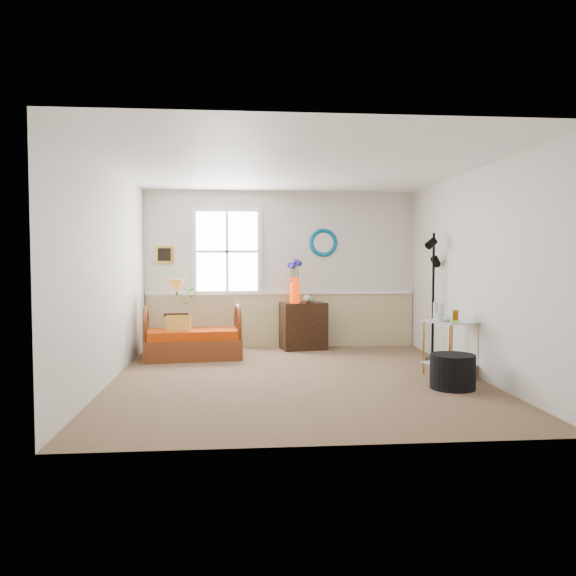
{
  "coord_description": "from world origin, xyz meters",
  "views": [
    {
      "loc": [
        -0.71,
        -6.82,
        1.48
      ],
      "look_at": [
        -0.08,
        0.37,
        1.1
      ],
      "focal_mm": 35.0,
      "sensor_mm": 36.0,
      "label": 1
    }
  ],
  "objects": [
    {
      "name": "potted_plant",
      "position": [
        -1.52,
        1.97,
        0.8
      ],
      "size": [
        0.36,
        0.39,
        0.3
      ],
      "primitive_type": "imported",
      "rotation": [
        0.0,
        0.0,
        -0.03
      ],
      "color": "#4E793A",
      "rests_on": "lamp_stand"
    },
    {
      "name": "cabinet",
      "position": [
        0.34,
        2.26,
        0.38
      ],
      "size": [
        0.78,
        0.56,
        0.77
      ],
      "primitive_type": null,
      "rotation": [
        0.0,
        0.0,
        0.16
      ],
      "color": "#362012",
      "rests_on": "floor"
    },
    {
      "name": "walls",
      "position": [
        0.0,
        0.0,
        1.3
      ],
      "size": [
        4.51,
        5.01,
        2.6
      ],
      "color": "beige",
      "rests_on": "floor"
    },
    {
      "name": "throw_pillow",
      "position": [
        -1.59,
        1.43,
        0.48
      ],
      "size": [
        0.36,
        0.09,
        0.36
      ],
      "primitive_type": null,
      "rotation": [
        0.0,
        0.0,
        -0.01
      ],
      "color": "#BF6614",
      "rests_on": "loveseat"
    },
    {
      "name": "mirror",
      "position": [
        0.7,
        2.48,
        1.75
      ],
      "size": [
        0.47,
        0.07,
        0.47
      ],
      "primitive_type": "torus",
      "rotation": [
        1.57,
        0.0,
        0.0
      ],
      "color": "#006F9B",
      "rests_on": "walls"
    },
    {
      "name": "floor",
      "position": [
        0.0,
        0.0,
        0.0
      ],
      "size": [
        4.5,
        5.0,
        0.01
      ],
      "primitive_type": "cube",
      "color": "#836548",
      "rests_on": "ground"
    },
    {
      "name": "picture",
      "position": [
        -1.92,
        2.48,
        1.55
      ],
      "size": [
        0.28,
        0.03,
        0.28
      ],
      "primitive_type": "cube",
      "color": "gold",
      "rests_on": "walls"
    },
    {
      "name": "tabletop_items",
      "position": [
        1.9,
        0.01,
        0.82
      ],
      "size": [
        0.38,
        0.38,
        0.23
      ],
      "primitive_type": null,
      "rotation": [
        0.0,
        0.0,
        -0.01
      ],
      "color": "silver",
      "rests_on": "side_table"
    },
    {
      "name": "lamp_stand",
      "position": [
        -1.67,
        1.97,
        0.33
      ],
      "size": [
        0.38,
        0.38,
        0.65
      ],
      "primitive_type": null,
      "rotation": [
        0.0,
        0.0,
        0.02
      ],
      "color": "#362012",
      "rests_on": "floor"
    },
    {
      "name": "side_table",
      "position": [
        1.95,
        -0.02,
        0.35
      ],
      "size": [
        0.72,
        0.72,
        0.71
      ],
      "primitive_type": null,
      "rotation": [
        0.0,
        0.0,
        0.38
      ],
      "color": "#BB823B",
      "rests_on": "floor"
    },
    {
      "name": "ottoman",
      "position": [
        1.72,
        -0.68,
        0.2
      ],
      "size": [
        0.63,
        0.63,
        0.39
      ],
      "primitive_type": "cylinder",
      "rotation": [
        0.0,
        0.0,
        0.28
      ],
      "color": "black",
      "rests_on": "floor"
    },
    {
      "name": "floor_lamp",
      "position": [
        2.08,
        1.03,
        0.93
      ],
      "size": [
        0.35,
        0.35,
        1.85
      ],
      "primitive_type": null,
      "rotation": [
        0.0,
        0.0,
        0.37
      ],
      "color": "black",
      "rests_on": "floor"
    },
    {
      "name": "loveseat",
      "position": [
        -1.4,
        1.58,
        0.46
      ],
      "size": [
        1.49,
        0.95,
        0.92
      ],
      "primitive_type": null,
      "rotation": [
        0.0,
        0.0,
        0.11
      ],
      "color": "brown",
      "rests_on": "floor"
    },
    {
      "name": "ceiling",
      "position": [
        0.0,
        0.0,
        2.6
      ],
      "size": [
        4.5,
        5.0,
        0.01
      ],
      "primitive_type": "cube",
      "color": "white",
      "rests_on": "walls"
    },
    {
      "name": "window",
      "position": [
        -0.9,
        2.47,
        1.6
      ],
      "size": [
        1.14,
        0.06,
        1.44
      ],
      "primitive_type": null,
      "color": "white",
      "rests_on": "walls"
    },
    {
      "name": "wainscot",
      "position": [
        0.0,
        2.48,
        0.45
      ],
      "size": [
        4.46,
        0.02,
        0.9
      ],
      "primitive_type": "cube",
      "color": "tan",
      "rests_on": "walls"
    },
    {
      "name": "flower_vase",
      "position": [
        0.19,
        2.19,
        1.11
      ],
      "size": [
        0.21,
        0.21,
        0.69
      ],
      "primitive_type": null,
      "rotation": [
        0.0,
        0.0,
        -0.04
      ],
      "color": "red",
      "rests_on": "cabinet"
    },
    {
      "name": "chair_rail",
      "position": [
        0.0,
        2.47,
        0.92
      ],
      "size": [
        4.46,
        0.04,
        0.06
      ],
      "primitive_type": "cube",
      "color": "white",
      "rests_on": "walls"
    },
    {
      "name": "table_lamp",
      "position": [
        -1.67,
        1.98,
        0.91
      ],
      "size": [
        0.36,
        0.36,
        0.51
      ],
      "primitive_type": null,
      "rotation": [
        0.0,
        0.0,
        -0.32
      ],
      "color": "#AE6623",
      "rests_on": "lamp_stand"
    }
  ]
}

